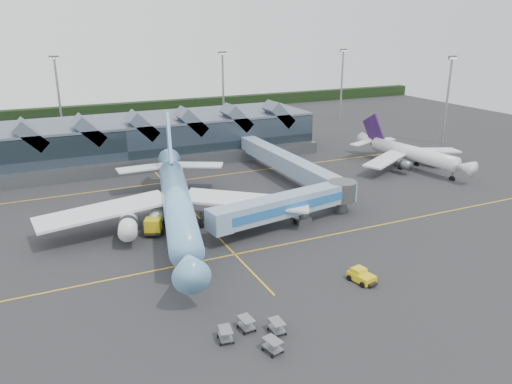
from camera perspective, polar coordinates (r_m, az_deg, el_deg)
name	(u,v)px	position (r m, az deg, el deg)	size (l,w,h in m)	color
ground	(214,233)	(75.88, -4.78, -4.73)	(260.00, 260.00, 0.00)	#272729
taxi_stripes	(194,212)	(84.66, -7.15, -2.26)	(120.00, 60.00, 0.01)	gold
tree_line_far	(100,110)	(179.30, -17.36, 8.89)	(260.00, 4.00, 4.00)	black
terminal	(119,141)	(117.12, -15.39, 5.62)	(90.00, 22.25, 12.52)	black
light_masts	(204,92)	(136.98, -5.92, 11.26)	(132.40, 42.56, 22.45)	gray
main_airliner	(177,201)	(76.71, -9.04, -0.97)	(41.06, 47.99, 15.55)	#76C1F0
regional_jet	(409,152)	(114.16, 17.13, 4.34)	(28.00, 30.76, 10.56)	white
jet_bridge	(296,203)	(77.86, 4.56, -1.27)	(27.40, 8.12, 5.43)	#79A7CA
fuel_truck	(157,217)	(78.70, -11.23, -2.79)	(5.63, 8.98, 3.10)	black
pushback_tug	(361,276)	(63.36, 11.95, -9.37)	(2.84, 3.90, 1.60)	yellow
baggage_carts	(255,332)	(51.96, -0.08, -15.69)	(6.78, 6.53, 1.36)	gray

